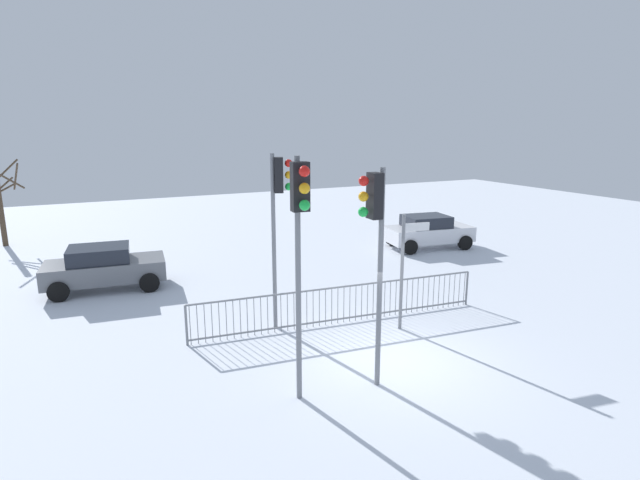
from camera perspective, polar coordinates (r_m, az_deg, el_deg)
ground_plane at (r=12.30m, az=8.01°, el=-13.23°), size 60.00×60.00×0.00m
traffic_light_mid_left at (r=9.96m, az=6.26°, el=1.12°), size 0.57×0.33×4.60m
traffic_light_foreground_left at (r=9.27m, az=-2.29°, el=1.44°), size 0.34×0.57×4.85m
traffic_light_rear_left at (r=13.05m, az=-4.73°, el=4.26°), size 0.54×0.38×4.70m
direction_sign_post at (r=13.47m, az=9.53°, el=-2.92°), size 0.78×0.17×3.14m
pedestrian_guard_railing at (r=14.02m, az=2.38°, el=-7.27°), size 8.37×0.83×1.07m
car_grey_trailing at (r=18.28m, az=-23.32°, el=-2.81°), size 3.95×2.23×1.47m
car_white_near at (r=22.94m, az=12.14°, el=1.01°), size 4.00×2.36×1.47m
bare_tree_left at (r=26.77m, az=-32.41°, el=3.70°), size 1.56×2.07×3.89m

